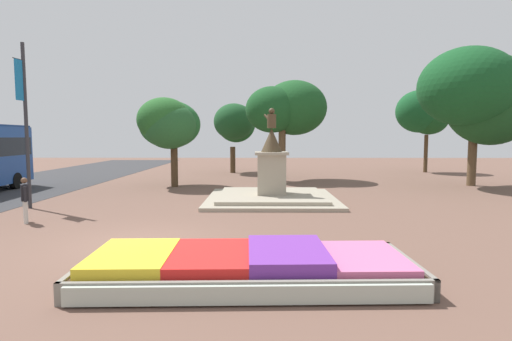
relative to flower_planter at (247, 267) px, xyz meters
name	(u,v)px	position (x,y,z in m)	size (l,w,h in m)	color
ground_plane	(137,244)	(-3.02, 2.65, -0.27)	(86.74, 86.74, 0.00)	brown
flower_planter	(247,267)	(0.00, 0.00, 0.00)	(6.67, 2.81, 0.64)	#38281C
statue_monument	(271,186)	(0.79, 10.03, 0.38)	(5.72, 5.72, 4.13)	#9F9580
banner_pole	(26,122)	(-8.96, 7.93, 3.16)	(0.16, 0.62, 6.52)	#2D2D33
pedestrian_with_handbag	(25,198)	(-7.51, 5.21, 0.58)	(0.49, 0.65, 1.53)	beige
park_tree_far_left	(480,94)	(12.57, 14.90, 4.99)	(6.74, 5.81, 7.75)	brown
park_tree_behind_statue	(235,123)	(-1.69, 23.87, 3.69)	(3.21, 4.39, 5.46)	#4C3823
park_tree_far_right	(423,114)	(13.25, 24.35, 4.39)	(4.13, 3.29, 6.55)	#4C3823
park_tree_street_side	(168,124)	(-4.95, 14.96, 3.33)	(3.57, 4.14, 5.03)	#4C3823
park_tree_mid_canopy	(287,109)	(2.05, 18.35, 4.40)	(5.30, 4.80, 6.53)	brown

